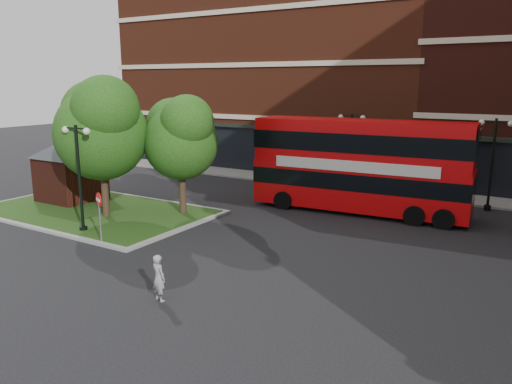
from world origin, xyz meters
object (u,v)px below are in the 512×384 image
Objects in this scene: bus at (360,160)px; woman at (159,278)px; car_silver at (285,171)px; car_white at (375,185)px.

woman is at bearing -100.15° from bus.
bus is 9.44m from car_silver.
car_silver is at bearing 139.46° from bus.
bus reaches higher than car_silver.
woman is (-1.49, -14.03, -2.07)m from bus.
car_white is (6.93, -1.18, -0.04)m from car_silver.
car_silver is 7.03m from car_white.
car_white is (1.03, 18.32, -0.11)m from woman.
car_silver is (-5.91, 19.50, -0.06)m from woman.
woman is at bearing 176.74° from car_white.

